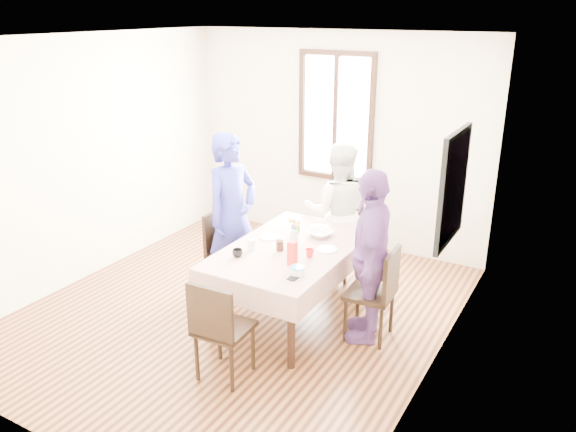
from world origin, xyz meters
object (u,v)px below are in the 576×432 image
(dining_table, at_px, (290,283))
(chair_near, at_px, (224,328))
(chair_far, at_px, (338,238))
(person_right, at_px, (370,256))
(chair_left, at_px, (231,254))
(person_left, at_px, (232,216))
(chair_right, at_px, (370,293))
(person_far, at_px, (339,211))

(dining_table, distance_m, chair_near, 1.12)
(chair_far, relative_size, person_right, 0.55)
(dining_table, height_order, chair_far, chair_far)
(dining_table, height_order, chair_left, chair_left)
(chair_left, xyz_separation_m, person_right, (1.62, -0.10, 0.37))
(person_left, bearing_deg, chair_far, -27.29)
(chair_left, relative_size, person_right, 0.55)
(dining_table, distance_m, person_left, 0.96)
(dining_table, xyz_separation_m, chair_right, (0.82, 0.05, 0.08))
(chair_left, relative_size, chair_near, 1.00)
(person_far, bearing_deg, person_right, 103.76)
(dining_table, bearing_deg, person_left, 169.19)
(chair_near, bearing_deg, person_right, 52.75)
(chair_left, xyz_separation_m, chair_far, (0.82, 0.96, 0.00))
(chair_left, distance_m, person_right, 1.66)
(person_left, bearing_deg, chair_near, -135.53)
(chair_near, height_order, person_far, person_far)
(dining_table, distance_m, chair_left, 0.84)
(chair_left, height_order, person_far, person_far)
(person_far, bearing_deg, chair_left, 25.46)
(chair_left, distance_m, chair_right, 1.64)
(chair_right, height_order, chair_far, same)
(person_left, relative_size, person_right, 1.08)
(person_left, bearing_deg, person_far, -27.89)
(chair_near, relative_size, person_left, 0.51)
(chair_near, distance_m, person_far, 2.24)
(chair_near, xyz_separation_m, person_far, (0.00, 2.21, 0.33))
(person_left, relative_size, person_far, 1.12)
(dining_table, xyz_separation_m, chair_left, (-0.82, 0.15, 0.08))
(person_left, distance_m, person_right, 1.60)
(person_right, bearing_deg, chair_near, -51.11)
(chair_far, height_order, person_far, person_far)
(person_left, bearing_deg, chair_right, -81.28)
(chair_right, height_order, person_far, person_far)
(person_left, distance_m, person_far, 1.24)
(dining_table, relative_size, person_far, 1.03)
(person_left, height_order, person_far, person_left)
(chair_left, relative_size, person_left, 0.51)
(chair_left, distance_m, person_left, 0.43)
(dining_table, distance_m, chair_far, 1.12)
(chair_near, relative_size, person_far, 0.58)
(chair_far, distance_m, person_far, 0.33)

